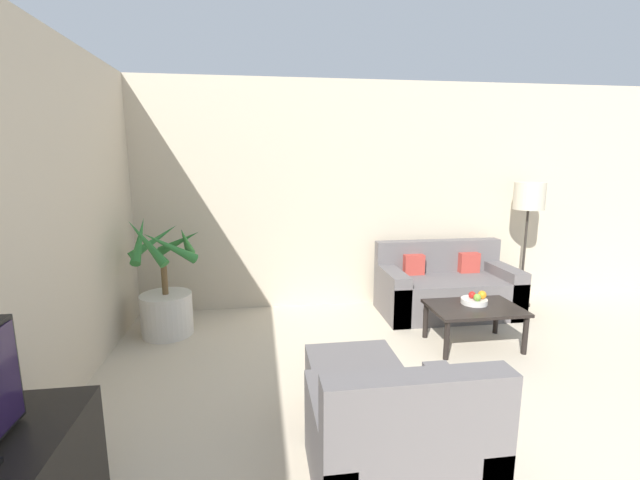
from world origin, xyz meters
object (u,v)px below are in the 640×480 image
at_px(floor_lamp, 529,201).
at_px(armchair, 397,444).
at_px(fruit_bowl, 474,301).
at_px(apple_red, 472,295).
at_px(sofa_loveseat, 446,289).
at_px(apple_green, 477,297).
at_px(potted_palm, 166,298).
at_px(coffee_table, 474,312).
at_px(orange_fruit, 482,295).
at_px(ottoman, 352,383).

bearing_deg(floor_lamp, armchair, -132.73).
xyz_separation_m(fruit_bowl, apple_red, (-0.02, 0.01, 0.06)).
bearing_deg(apple_red, floor_lamp, 38.96).
distance_m(sofa_loveseat, apple_green, 0.92).
bearing_deg(floor_lamp, potted_palm, -175.80).
bearing_deg(coffee_table, apple_green, 23.50).
distance_m(orange_fruit, ottoman, 1.80).
bearing_deg(apple_green, ottoman, -147.87).
xyz_separation_m(coffee_table, armchair, (-1.33, -1.68, -0.07)).
height_order(fruit_bowl, apple_green, apple_green).
height_order(coffee_table, fruit_bowl, fruit_bowl).
xyz_separation_m(sofa_loveseat, orange_fruit, (-0.02, -0.84, 0.20)).
distance_m(potted_palm, orange_fruit, 3.17).
distance_m(sofa_loveseat, apple_red, 0.85).
xyz_separation_m(orange_fruit, armchair, (-1.43, -1.74, -0.21)).
height_order(coffee_table, ottoman, ottoman).
height_order(apple_red, apple_green, same).
distance_m(sofa_loveseat, floor_lamp, 1.45).
bearing_deg(coffee_table, orange_fruit, 30.93).
bearing_deg(apple_green, floor_lamp, 41.53).
bearing_deg(potted_palm, floor_lamp, 4.20).
distance_m(floor_lamp, apple_green, 1.72).
bearing_deg(floor_lamp, orange_fruit, -137.94).
relative_size(sofa_loveseat, apple_green, 21.83).
relative_size(potted_palm, apple_red, 17.70).
height_order(potted_palm, coffee_table, potted_palm).
distance_m(potted_palm, apple_red, 3.08).
bearing_deg(fruit_bowl, apple_green, -94.97).
height_order(apple_red, ottoman, apple_red).
bearing_deg(fruit_bowl, floor_lamp, 39.77).
bearing_deg(potted_palm, ottoman, -44.92).
relative_size(apple_red, ottoman, 0.11).
bearing_deg(sofa_loveseat, ottoman, -130.40).
height_order(potted_palm, apple_green, potted_palm).
bearing_deg(sofa_loveseat, coffee_table, -97.90).
xyz_separation_m(fruit_bowl, armchair, (-1.36, -1.76, -0.15)).
bearing_deg(ottoman, coffee_table, 32.29).
distance_m(floor_lamp, ottoman, 3.37).
relative_size(coffee_table, armchair, 0.94).
distance_m(fruit_bowl, ottoman, 1.74).
distance_m(orange_fruit, armchair, 2.26).
bearing_deg(floor_lamp, apple_red, -141.04).
relative_size(orange_fruit, armchair, 0.09).
bearing_deg(potted_palm, orange_fruit, -11.85).
height_order(sofa_loveseat, coffee_table, sofa_loveseat).
height_order(coffee_table, apple_red, apple_red).
bearing_deg(floor_lamp, sofa_loveseat, -173.80).
bearing_deg(fruit_bowl, apple_red, 141.61).
xyz_separation_m(apple_red, apple_green, (0.01, -0.08, 0.00)).
relative_size(apple_red, armchair, 0.08).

